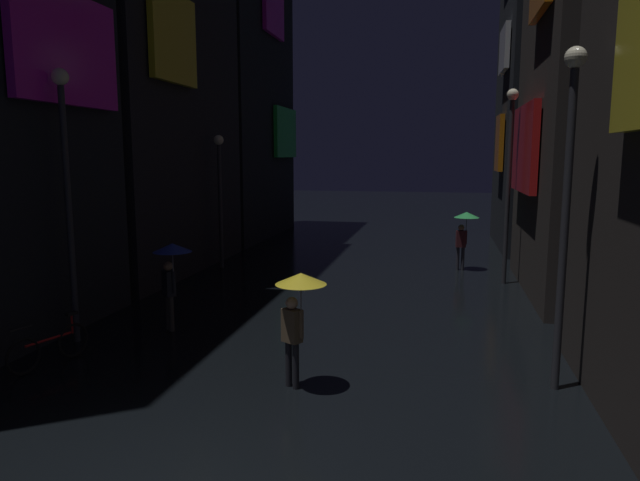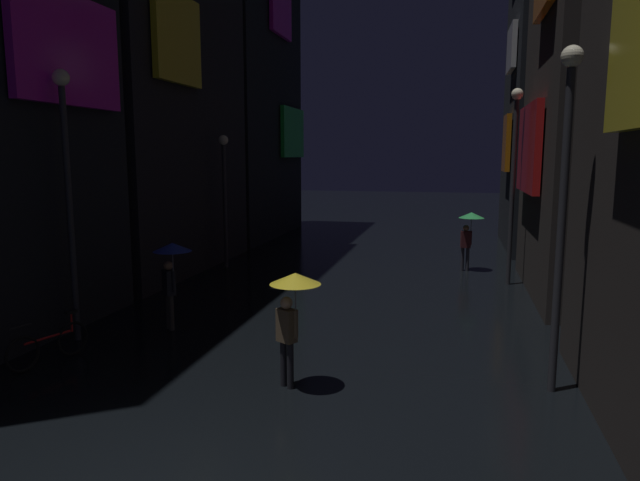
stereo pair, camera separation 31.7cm
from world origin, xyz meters
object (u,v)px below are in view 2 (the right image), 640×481
(streetlamp_right_near, at_px, (564,184))
(streetlamp_right_far, at_px, (514,166))
(pedestrian_midstreet_centre_green, at_px, (470,225))
(bicycle_parked_at_storefront, at_px, (49,344))
(pedestrian_far_right_yellow, at_px, (292,298))
(streetlamp_left_near, at_px, (67,176))
(pedestrian_foreground_left_blue, at_px, (171,262))
(streetlamp_left_far, at_px, (224,184))

(streetlamp_right_near, bearing_deg, streetlamp_right_far, 90.00)
(pedestrian_midstreet_centre_green, relative_size, bicycle_parked_at_storefront, 1.21)
(pedestrian_far_right_yellow, xyz_separation_m, streetlamp_left_near, (-5.51, 1.51, 2.01))
(pedestrian_foreground_left_blue, bearing_deg, streetlamp_right_far, 40.24)
(pedestrian_far_right_yellow, height_order, streetlamp_right_near, streetlamp_right_near)
(streetlamp_left_far, bearing_deg, streetlamp_right_far, -3.63)
(streetlamp_left_far, bearing_deg, pedestrian_midstreet_centre_green, 8.69)
(pedestrian_foreground_left_blue, height_order, streetlamp_right_near, streetlamp_right_near)
(pedestrian_midstreet_centre_green, xyz_separation_m, streetlamp_left_far, (-8.78, -1.34, 1.42))
(streetlamp_left_near, relative_size, streetlamp_right_near, 1.01)
(streetlamp_left_near, bearing_deg, pedestrian_foreground_left_blue, 32.32)
(pedestrian_foreground_left_blue, distance_m, streetlamp_right_near, 8.62)
(pedestrian_far_right_yellow, xyz_separation_m, streetlamp_left_far, (-5.51, 10.23, 1.42))
(pedestrian_far_right_yellow, distance_m, streetlamp_right_far, 10.81)
(bicycle_parked_at_storefront, bearing_deg, streetlamp_left_near, 105.87)
(pedestrian_midstreet_centre_green, height_order, pedestrian_foreground_left_blue, same)
(pedestrian_midstreet_centre_green, xyz_separation_m, pedestrian_far_right_yellow, (-3.28, -11.57, 0.00))
(bicycle_parked_at_storefront, height_order, streetlamp_right_far, streetlamp_right_far)
(pedestrian_foreground_left_blue, bearing_deg, streetlamp_right_near, -11.72)
(streetlamp_left_far, xyz_separation_m, streetlamp_right_near, (10.00, -9.28, 0.57))
(pedestrian_foreground_left_blue, distance_m, streetlamp_right_far, 10.96)
(streetlamp_left_far, distance_m, streetlamp_right_far, 10.05)
(streetlamp_left_far, bearing_deg, streetlamp_right_near, -42.87)
(streetlamp_left_far, xyz_separation_m, streetlamp_right_far, (10.00, -0.63, 0.72))
(streetlamp_left_far, xyz_separation_m, streetlamp_left_near, (0.00, -8.71, 0.59))
(pedestrian_far_right_yellow, bearing_deg, streetlamp_right_far, 64.90)
(bicycle_parked_at_storefront, bearing_deg, pedestrian_midstreet_centre_green, 53.87)
(pedestrian_midstreet_centre_green, relative_size, streetlamp_right_far, 0.34)
(streetlamp_left_far, distance_m, streetlamp_right_near, 13.66)
(bicycle_parked_at_storefront, xyz_separation_m, streetlamp_left_near, (-0.40, 1.42, 3.30))
(pedestrian_foreground_left_blue, xyz_separation_m, streetlamp_left_near, (-1.79, -1.13, 2.01))
(streetlamp_left_far, bearing_deg, streetlamp_left_near, -90.00)
(pedestrian_far_right_yellow, height_order, bicycle_parked_at_storefront, pedestrian_far_right_yellow)
(pedestrian_foreground_left_blue, xyz_separation_m, streetlamp_right_far, (8.21, 6.95, 2.14))
(bicycle_parked_at_storefront, bearing_deg, pedestrian_far_right_yellow, -1.00)
(bicycle_parked_at_storefront, bearing_deg, pedestrian_foreground_left_blue, 61.53)
(streetlamp_left_far, relative_size, streetlamp_right_far, 0.79)
(pedestrian_foreground_left_blue, bearing_deg, pedestrian_midstreet_centre_green, 51.92)
(pedestrian_foreground_left_blue, xyz_separation_m, streetlamp_left_far, (-1.79, 7.58, 1.42))
(pedestrian_far_right_yellow, distance_m, streetlamp_left_far, 11.70)
(streetlamp_left_near, bearing_deg, streetlamp_left_far, 90.00)
(streetlamp_left_near, xyz_separation_m, streetlamp_right_near, (10.00, -0.57, -0.02))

